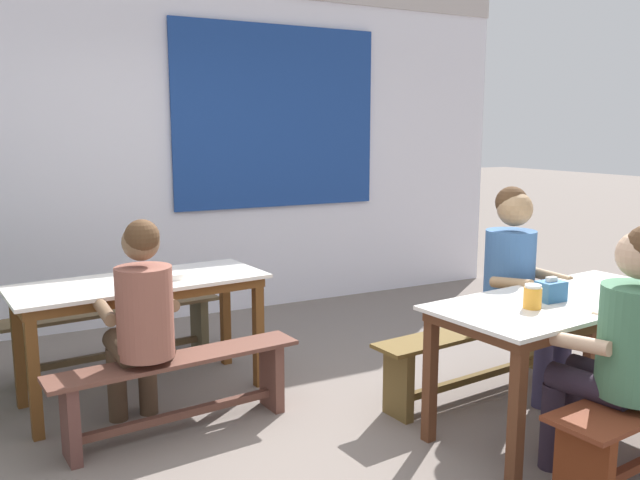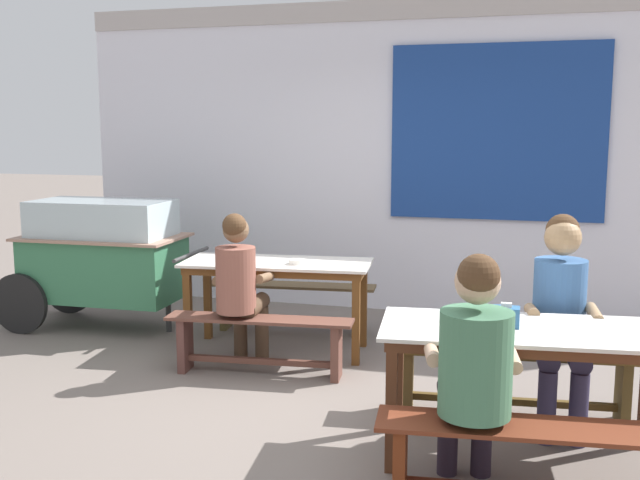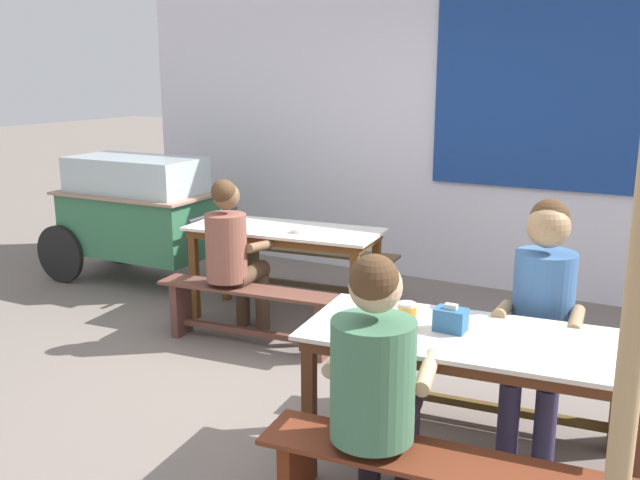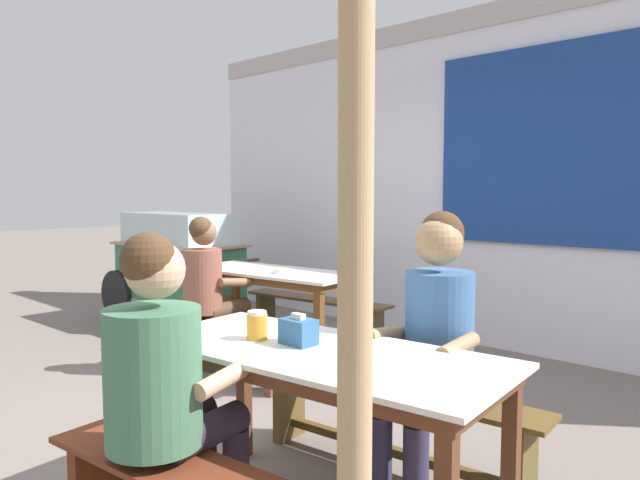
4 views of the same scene
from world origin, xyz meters
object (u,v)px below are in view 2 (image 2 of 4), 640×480
soup_bowl (297,262)px  condiment_jar (469,316)px  person_right_near_table (560,307)px  food_cart (102,253)px  person_near_front (474,361)px  bench_far_back (293,301)px  dining_table_near (526,342)px  tissue_box (506,316)px  bench_far_front (259,338)px  bench_near_back (514,374)px  bench_near_front (536,456)px  person_left_back_turned (239,282)px  dining_table_far (277,272)px

soup_bowl → condiment_jar: bearing=-46.0°
person_right_near_table → soup_bowl: size_ratio=9.68×
food_cart → person_near_front: (3.55, -2.38, 0.03)m
condiment_jar → bench_far_back: bearing=128.3°
dining_table_near → bench_far_back: 3.00m
tissue_box → soup_bowl: size_ratio=1.08×
bench_far_front → food_cart: bearing=155.1°
person_near_front → food_cart: bearing=146.2°
soup_bowl → food_cart: bearing=170.5°
condiment_jar → soup_bowl: 2.14m
bench_near_back → person_right_near_table: bearing=-8.7°
food_cart → tissue_box: 4.10m
person_right_near_table → person_near_front: person_right_near_table is taller
person_right_near_table → tissue_box: person_right_near_table is taller
bench_far_front → person_right_near_table: size_ratio=1.08×
bench_near_back → tissue_box: (-0.05, -0.61, 0.53)m
condiment_jar → soup_bowl: condiment_jar is taller
bench_far_back → tissue_box: tissue_box is taller
bench_far_front → person_near_front: size_ratio=1.13×
bench_near_front → bench_near_back: bearing=96.2°
bench_near_front → soup_bowl: soup_bowl is taller
condiment_jar → food_cart: bearing=151.8°
bench_far_front → person_left_back_turned: 0.45m
person_near_front → tissue_box: bearing=77.2°
bench_near_back → condiment_jar: (-0.25, -0.67, 0.53)m
bench_near_back → dining_table_far: bearing=154.1°
dining_table_near → bench_near_front: size_ratio=1.07×
bench_far_front → person_right_near_table: bearing=-10.0°
dining_table_far → food_cart: food_cart is taller
dining_table_near → bench_far_back: size_ratio=1.09×
person_near_front → dining_table_far: bearing=129.6°
dining_table_far → bench_far_front: dining_table_far is taller
bench_far_back → bench_far_front: size_ratio=1.06×
dining_table_near → soup_bowl: size_ratio=12.16×
dining_table_far → bench_far_front: size_ratio=1.11×
dining_table_far → tissue_box: 2.44m
bench_near_back → person_right_near_table: (0.26, -0.04, 0.47)m
person_left_back_turned → soup_bowl: size_ratio=8.94×
person_right_near_table → bench_near_back: bearing=171.3°
bench_near_front → condiment_jar: 0.85m
dining_table_near → person_near_front: 0.63m
dining_table_near → tissue_box: 0.18m
person_right_near_table → bench_far_back: bearing=144.9°
food_cart → dining_table_far: bearing=-8.3°
dining_table_near → food_cart: bearing=154.6°
person_left_back_turned → condiment_jar: person_left_back_turned is taller
person_left_back_turned → soup_bowl: person_left_back_turned is taller
bench_far_back → dining_table_far: bearing=-84.0°
food_cart → person_right_near_table: person_right_near_table is taller
bench_near_back → bench_near_front: (0.13, -1.21, -0.00)m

